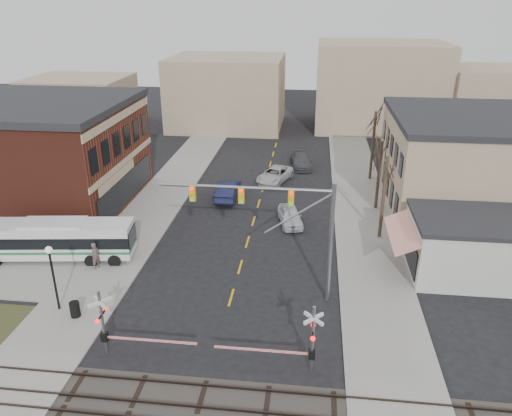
{
  "coord_description": "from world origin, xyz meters",
  "views": [
    {
      "loc": [
        4.82,
        -25.11,
        18.12
      ],
      "look_at": [
        0.83,
        8.79,
        3.5
      ],
      "focal_mm": 35.0,
      "sensor_mm": 36.0,
      "label": 1
    }
  ],
  "objects_px": {
    "traffic_signal_mast": "(284,216)",
    "pedestrian_near": "(96,256)",
    "rr_crossing_east": "(304,340)",
    "rr_crossing_west": "(110,324)",
    "car_d": "(301,161)",
    "street_lamp": "(51,265)",
    "trash_bin": "(75,309)",
    "car_c": "(275,175)",
    "pedestrian_far": "(106,244)",
    "car_a": "(290,216)",
    "car_b": "(228,190)",
    "transit_bus": "(56,239)"
  },
  "relations": [
    {
      "from": "rr_crossing_west",
      "to": "car_b",
      "type": "distance_m",
      "value": 23.34
    },
    {
      "from": "car_a",
      "to": "car_d",
      "type": "distance_m",
      "value": 15.61
    },
    {
      "from": "traffic_signal_mast",
      "to": "rr_crossing_east",
      "type": "relative_size",
      "value": 1.9
    },
    {
      "from": "rr_crossing_east",
      "to": "car_d",
      "type": "xyz_separation_m",
      "value": [
        -1.26,
        33.71,
        -1.23
      ]
    },
    {
      "from": "car_d",
      "to": "pedestrian_far",
      "type": "distance_m",
      "value": 26.76
    },
    {
      "from": "car_a",
      "to": "car_b",
      "type": "relative_size",
      "value": 0.83
    },
    {
      "from": "trash_bin",
      "to": "car_b",
      "type": "height_order",
      "value": "car_b"
    },
    {
      "from": "traffic_signal_mast",
      "to": "pedestrian_near",
      "type": "bearing_deg",
      "value": 171.63
    },
    {
      "from": "traffic_signal_mast",
      "to": "pedestrian_far",
      "type": "bearing_deg",
      "value": 163.62
    },
    {
      "from": "rr_crossing_west",
      "to": "car_c",
      "type": "height_order",
      "value": "rr_crossing_west"
    },
    {
      "from": "transit_bus",
      "to": "pedestrian_far",
      "type": "height_order",
      "value": "transit_bus"
    },
    {
      "from": "transit_bus",
      "to": "car_a",
      "type": "relative_size",
      "value": 2.66
    },
    {
      "from": "rr_crossing_west",
      "to": "pedestrian_far",
      "type": "xyz_separation_m",
      "value": [
        -4.74,
        10.65,
        -0.94
      ]
    },
    {
      "from": "street_lamp",
      "to": "pedestrian_near",
      "type": "distance_m",
      "value": 5.55
    },
    {
      "from": "car_a",
      "to": "car_c",
      "type": "relative_size",
      "value": 0.81
    },
    {
      "from": "traffic_signal_mast",
      "to": "trash_bin",
      "type": "relative_size",
      "value": 11.01
    },
    {
      "from": "transit_bus",
      "to": "street_lamp",
      "type": "bearing_deg",
      "value": -63.13
    },
    {
      "from": "rr_crossing_east",
      "to": "street_lamp",
      "type": "distance_m",
      "value": 15.72
    },
    {
      "from": "transit_bus",
      "to": "rr_crossing_west",
      "type": "distance_m",
      "value": 12.76
    },
    {
      "from": "car_a",
      "to": "pedestrian_far",
      "type": "relative_size",
      "value": 2.38
    },
    {
      "from": "street_lamp",
      "to": "car_c",
      "type": "xyz_separation_m",
      "value": [
        11.4,
        24.85,
        -2.49
      ]
    },
    {
      "from": "car_b",
      "to": "car_c",
      "type": "height_order",
      "value": "car_b"
    },
    {
      "from": "street_lamp",
      "to": "car_b",
      "type": "xyz_separation_m",
      "value": [
        7.32,
        19.65,
        -2.37
      ]
    },
    {
      "from": "rr_crossing_west",
      "to": "pedestrian_near",
      "type": "relative_size",
      "value": 2.85
    },
    {
      "from": "street_lamp",
      "to": "trash_bin",
      "type": "distance_m",
      "value": 3.02
    },
    {
      "from": "car_a",
      "to": "car_c",
      "type": "height_order",
      "value": "car_c"
    },
    {
      "from": "street_lamp",
      "to": "pedestrian_far",
      "type": "distance_m",
      "value": 7.44
    },
    {
      "from": "rr_crossing_east",
      "to": "street_lamp",
      "type": "xyz_separation_m",
      "value": [
        -15.24,
        3.66,
        1.26
      ]
    },
    {
      "from": "car_c",
      "to": "pedestrian_far",
      "type": "xyz_separation_m",
      "value": [
        -11.2,
        -17.74,
        0.29
      ]
    },
    {
      "from": "transit_bus",
      "to": "pedestrian_near",
      "type": "relative_size",
      "value": 5.83
    },
    {
      "from": "car_a",
      "to": "street_lamp",
      "type": "bearing_deg",
      "value": -146.28
    },
    {
      "from": "car_d",
      "to": "pedestrian_near",
      "type": "xyz_separation_m",
      "value": [
        -13.7,
        -24.93,
        0.36
      ]
    },
    {
      "from": "trash_bin",
      "to": "car_a",
      "type": "distance_m",
      "value": 19.39
    },
    {
      "from": "traffic_signal_mast",
      "to": "car_d",
      "type": "xyz_separation_m",
      "value": [
        0.3,
        26.9,
        -5.03
      ]
    },
    {
      "from": "traffic_signal_mast",
      "to": "car_c",
      "type": "relative_size",
      "value": 2.02
    },
    {
      "from": "street_lamp",
      "to": "car_d",
      "type": "xyz_separation_m",
      "value": [
        13.98,
        30.05,
        -2.48
      ]
    },
    {
      "from": "car_b",
      "to": "rr_crossing_east",
      "type": "bearing_deg",
      "value": 108.59
    },
    {
      "from": "trash_bin",
      "to": "car_c",
      "type": "height_order",
      "value": "car_c"
    },
    {
      "from": "rr_crossing_east",
      "to": "rr_crossing_west",
      "type": "bearing_deg",
      "value": 179.37
    },
    {
      "from": "rr_crossing_east",
      "to": "car_d",
      "type": "height_order",
      "value": "rr_crossing_east"
    },
    {
      "from": "car_b",
      "to": "car_d",
      "type": "relative_size",
      "value": 1.02
    },
    {
      "from": "rr_crossing_west",
      "to": "car_d",
      "type": "relative_size",
      "value": 1.09
    },
    {
      "from": "traffic_signal_mast",
      "to": "car_b",
      "type": "bearing_deg",
      "value": 111.1
    },
    {
      "from": "traffic_signal_mast",
      "to": "car_a",
      "type": "height_order",
      "value": "traffic_signal_mast"
    },
    {
      "from": "transit_bus",
      "to": "car_b",
      "type": "bearing_deg",
      "value": 51.85
    },
    {
      "from": "car_a",
      "to": "car_d",
      "type": "relative_size",
      "value": 0.84
    },
    {
      "from": "street_lamp",
      "to": "pedestrian_near",
      "type": "height_order",
      "value": "street_lamp"
    },
    {
      "from": "car_b",
      "to": "car_c",
      "type": "xyz_separation_m",
      "value": [
        4.08,
        5.2,
        -0.12
      ]
    },
    {
      "from": "rr_crossing_west",
      "to": "rr_crossing_east",
      "type": "height_order",
      "value": "same"
    },
    {
      "from": "car_d",
      "to": "pedestrian_near",
      "type": "distance_m",
      "value": 28.45
    }
  ]
}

